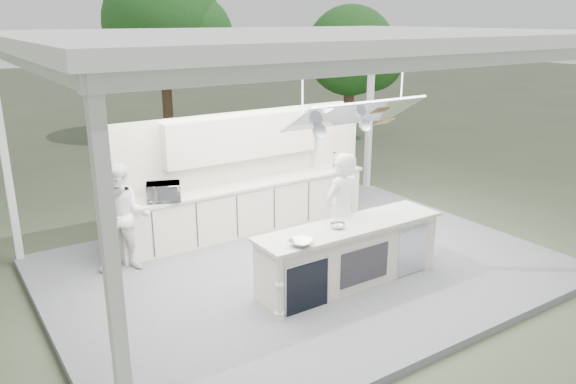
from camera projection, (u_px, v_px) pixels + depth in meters
ground at (304, 271)px, 9.37m from camera, size 90.00×90.00×0.00m
stage_deck at (304, 268)px, 9.35m from camera, size 8.00×6.00×0.12m
tent at (307, 41)px, 8.25m from camera, size 8.20×6.20×3.86m
demo_island at (349, 254)px, 8.56m from camera, size 3.10×0.79×0.95m
back_counter at (247, 207)px, 10.70m from camera, size 5.08×0.72×0.95m
back_wall_unit at (261, 152)px, 10.81m from camera, size 5.05×0.48×2.25m
tree_cluster at (104, 45)px, 16.07m from camera, size 19.55×9.40×5.85m
head_chef at (341, 213)px, 8.86m from camera, size 0.79×0.60×1.95m
sous_chef at (123, 218)px, 8.87m from camera, size 1.05×0.94×1.79m
toaster_oven at (163, 192)px, 9.48m from camera, size 0.66×0.56×0.31m
bowl_large at (301, 243)px, 7.66m from camera, size 0.44×0.44×0.08m
bowl_small at (338, 226)px, 8.29m from camera, size 0.28×0.28×0.07m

